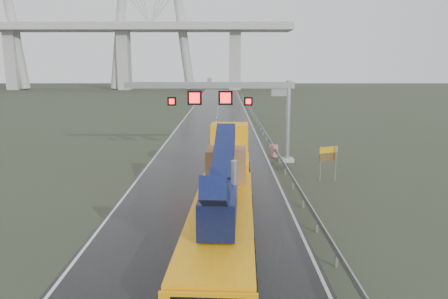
{
  "coord_description": "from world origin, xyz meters",
  "views": [
    {
      "loc": [
        1.34,
        -20.33,
        8.43
      ],
      "look_at": [
        1.29,
        6.98,
        3.2
      ],
      "focal_mm": 35.0,
      "sensor_mm": 36.0,
      "label": 1
    }
  ],
  "objects_px": {
    "heavy_haul_truck": "(225,176)",
    "exit_sign_pair": "(328,157)",
    "sign_gantry": "(234,99)",
    "striped_barrier": "(274,151)"
  },
  "relations": [
    {
      "from": "sign_gantry",
      "to": "heavy_haul_truck",
      "type": "relative_size",
      "value": 0.7
    },
    {
      "from": "sign_gantry",
      "to": "heavy_haul_truck",
      "type": "height_order",
      "value": "sign_gantry"
    },
    {
      "from": "heavy_haul_truck",
      "to": "exit_sign_pair",
      "type": "height_order",
      "value": "heavy_haul_truck"
    },
    {
      "from": "exit_sign_pair",
      "to": "striped_barrier",
      "type": "xyz_separation_m",
      "value": [
        -2.96,
        8.94,
        -1.3
      ]
    },
    {
      "from": "heavy_haul_truck",
      "to": "striped_barrier",
      "type": "bearing_deg",
      "value": 75.46
    },
    {
      "from": "exit_sign_pair",
      "to": "striped_barrier",
      "type": "relative_size",
      "value": 2.34
    },
    {
      "from": "striped_barrier",
      "to": "exit_sign_pair",
      "type": "bearing_deg",
      "value": -63.15
    },
    {
      "from": "exit_sign_pair",
      "to": "striped_barrier",
      "type": "distance_m",
      "value": 9.51
    },
    {
      "from": "heavy_haul_truck",
      "to": "striped_barrier",
      "type": "height_order",
      "value": "heavy_haul_truck"
    },
    {
      "from": "exit_sign_pair",
      "to": "sign_gantry",
      "type": "bearing_deg",
      "value": 111.97
    }
  ]
}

